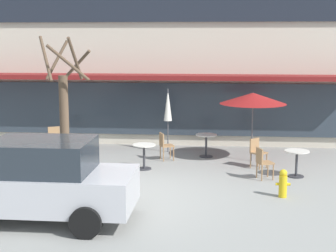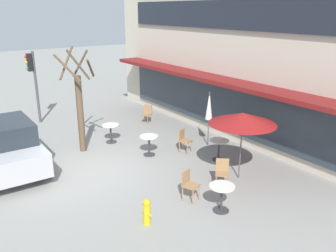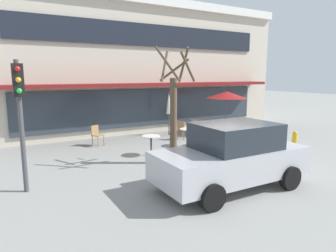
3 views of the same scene
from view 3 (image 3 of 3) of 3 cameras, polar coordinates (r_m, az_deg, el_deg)
The scene contains 16 objects.
ground_plane at distance 11.24m, azimuth 10.90°, elevation -6.11°, with size 80.00×80.00×0.00m, color gray.
building_facade at distance 19.47m, azimuth -8.56°, elevation 10.92°, with size 16.94×9.10×6.97m.
cafe_table_near_wall at distance 12.86m, azimuth 3.80°, elevation -1.59°, with size 0.70×0.70×0.76m.
cafe_table_streetside at distance 11.37m, azimuth -3.24°, elevation -3.08°, with size 0.70×0.70×0.76m.
cafe_table_by_tree at distance 15.40m, azimuth 18.61°, elevation -0.21°, with size 0.70×0.70×0.76m.
cafe_table_mid_patio at distance 15.36m, azimuth 5.70°, elevation 0.23°, with size 0.70×0.70×0.76m.
patio_umbrella_green_folded at distance 15.04m, azimuth 0.17°, elevation 4.35°, with size 0.28×0.28×2.20m.
patio_umbrella_cream_folded at distance 15.74m, azimuth 11.10°, elevation 5.85°, with size 2.10×2.10×2.20m.
cafe_chair_0 at distance 14.45m, azimuth 17.07°, elevation -0.71°, with size 0.51×0.51×0.89m.
cafe_chair_1 at distance 15.34m, azimuth 13.29°, elevation 0.04°, with size 0.57×0.57×0.89m.
cafe_chair_2 at distance 14.16m, azimuth 2.68°, elevation -0.50°, with size 0.53×0.53×0.89m.
cafe_chair_3 at distance 13.26m, azimuth -13.44°, elevation -1.46°, with size 0.54×0.54×0.89m.
parked_sedan at distance 8.25m, azimuth 12.06°, elevation -5.59°, with size 4.21×2.03×1.76m.
street_tree at distance 10.12m, azimuth 1.11°, elevation 2.88°, with size 1.41×1.50×3.94m.
traffic_light_pole at distance 8.28m, azimuth -26.39°, elevation 3.64°, with size 0.26×0.44×3.40m.
fire_hydrant at distance 13.73m, azimuth 22.99°, elevation -2.32°, with size 0.36×0.20×0.71m.
Camera 3 is at (-7.11, -8.16, 3.02)m, focal length 32.00 mm.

